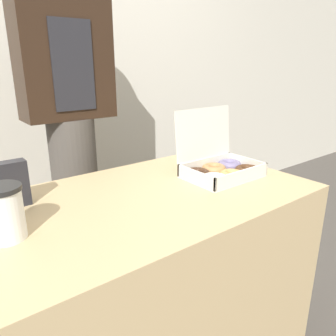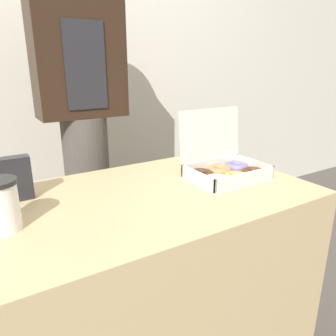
% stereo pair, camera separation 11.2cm
% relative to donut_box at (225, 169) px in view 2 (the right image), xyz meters
% --- Properties ---
extents(wall_back, '(10.00, 0.05, 2.60)m').
position_rel_donut_box_xyz_m(wall_back, '(-0.34, 1.21, 0.52)').
color(wall_back, beige).
rests_on(wall_back, ground_plane).
extents(table, '(1.17, 0.67, 0.75)m').
position_rel_donut_box_xyz_m(table, '(-0.34, 0.02, -0.41)').
color(table, tan).
rests_on(table, ground_plane).
extents(donut_box, '(0.32, 0.24, 0.26)m').
position_rel_donut_box_xyz_m(donut_box, '(0.00, 0.00, 0.00)').
color(donut_box, silver).
rests_on(donut_box, table).
extents(coffee_cup, '(0.10, 0.10, 0.14)m').
position_rel_donut_box_xyz_m(coffee_cup, '(-0.78, -0.01, 0.04)').
color(coffee_cup, white).
rests_on(coffee_cup, table).
extents(napkin_holder, '(0.13, 0.05, 0.15)m').
position_rel_donut_box_xyz_m(napkin_holder, '(-0.73, 0.20, 0.04)').
color(napkin_holder, '#232328').
rests_on(napkin_holder, table).
extents(person_customer, '(0.41, 0.23, 1.75)m').
position_rel_donut_box_xyz_m(person_customer, '(-0.34, 0.65, 0.18)').
color(person_customer, '#4C4742').
rests_on(person_customer, ground_plane).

